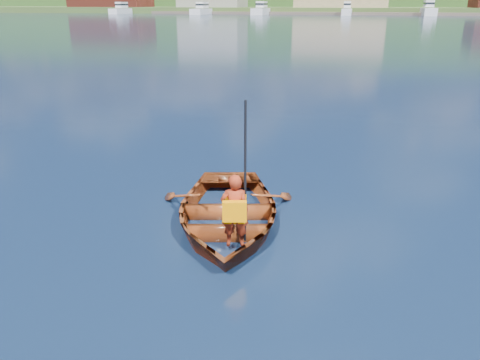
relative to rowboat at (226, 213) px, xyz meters
name	(u,v)px	position (x,y,z in m)	size (l,w,h in m)	color
ground	(192,235)	(-0.43, -0.50, -0.21)	(600.00, 600.00, 0.00)	#0C1F3F
rowboat	(226,213)	(0.00, 0.00, 0.00)	(3.23, 3.96, 0.72)	brown
child_paddler	(235,210)	(0.36, -0.84, 0.46)	(0.45, 0.41, 2.11)	#9E2E16
dock	(332,13)	(-7.27, 147.50, 0.19)	(159.91, 14.57, 0.80)	brown
marina_yachts	(359,10)	(0.97, 142.81, 1.21)	(146.44, 13.92, 4.35)	white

